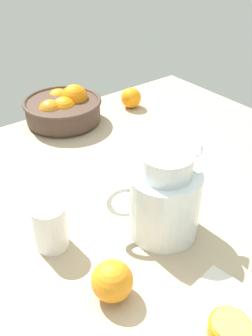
% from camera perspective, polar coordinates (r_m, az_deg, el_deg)
% --- Properties ---
extents(ground_plane, '(1.22, 1.03, 0.03)m').
position_cam_1_polar(ground_plane, '(0.97, 1.47, -3.90)').
color(ground_plane, tan).
extents(fruit_bowl, '(0.25, 0.25, 0.12)m').
position_cam_1_polar(fruit_bowl, '(1.27, -9.20, 8.63)').
color(fruit_bowl, '#473328').
rests_on(fruit_bowl, ground_plane).
extents(juice_pitcher, '(0.18, 0.15, 0.20)m').
position_cam_1_polar(juice_pitcher, '(0.81, 5.56, -5.00)').
color(juice_pitcher, white).
rests_on(juice_pitcher, ground_plane).
extents(juice_glass, '(0.07, 0.07, 0.10)m').
position_cam_1_polar(juice_glass, '(0.81, -11.01, -8.77)').
color(juice_glass, white).
rests_on(juice_glass, ground_plane).
extents(orange_half_0, '(0.07, 0.07, 0.03)m').
position_cam_1_polar(orange_half_0, '(0.68, 14.83, -21.86)').
color(orange_half_0, orange).
rests_on(orange_half_0, cutting_board).
extents(loose_orange_1, '(0.08, 0.08, 0.08)m').
position_cam_1_polar(loose_orange_1, '(0.71, -2.05, -16.22)').
color(loose_orange_1, orange).
rests_on(loose_orange_1, ground_plane).
extents(loose_orange_2, '(0.07, 0.07, 0.07)m').
position_cam_1_polar(loose_orange_2, '(1.36, 0.75, 10.25)').
color(loose_orange_2, orange).
rests_on(loose_orange_2, ground_plane).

